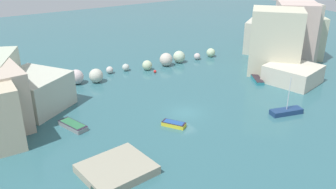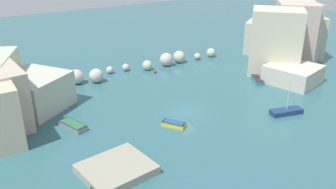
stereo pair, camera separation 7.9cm
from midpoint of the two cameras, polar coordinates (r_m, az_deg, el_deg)
name	(u,v)px [view 2 (the right image)]	position (r m, az deg, el deg)	size (l,w,h in m)	color
cove_water	(185,113)	(47.66, 2.82, -2.93)	(160.00, 160.00, 0.00)	#32656D
cliff_headland_right	(287,39)	(69.90, 18.41, 8.41)	(21.54, 25.28, 10.91)	beige
rock_breakwater	(135,66)	(62.01, -5.27, 4.45)	(32.23, 4.48, 2.36)	beige
stone_dock	(116,169)	(36.32, -8.11, -11.64)	(6.54, 5.77, 0.88)	#9E9984
channel_buoy	(155,71)	(61.73, -2.02, 3.68)	(0.51, 0.51, 0.51)	red
moored_boat_0	(32,98)	(54.25, -20.71, -0.45)	(5.02, 5.88, 1.69)	gold
moored_boat_1	(257,79)	(59.98, 13.98, 2.37)	(3.04, 4.32, 0.53)	teal
moored_boat_2	(174,124)	(44.21, 0.96, -4.70)	(2.58, 3.04, 0.57)	yellow
moored_boat_3	(73,125)	(45.37, -14.81, -4.73)	(2.71, 4.35, 0.63)	gray
moored_boat_4	(286,111)	(49.67, 18.29, -2.57)	(4.55, 2.37, 5.18)	navy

